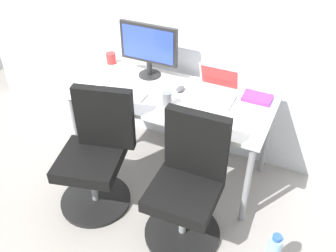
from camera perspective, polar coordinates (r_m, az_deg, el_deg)
ground_plane at (r=3.29m, az=0.37°, el=-6.22°), size 5.28×5.28×0.00m
back_wall at (r=2.95m, az=4.05°, el=18.04°), size 4.40×0.04×2.60m
desk at (r=2.87m, az=0.42°, el=3.54°), size 1.53×0.68×0.74m
office_chair_left at (r=2.80m, az=-10.82°, el=-4.51°), size 0.54×0.54×0.94m
office_chair_right at (r=2.54m, az=2.97°, el=-9.10°), size 0.54×0.54×0.94m
water_bottle_on_floor at (r=2.64m, az=15.60°, el=-17.89°), size 0.09×0.09×0.31m
desktop_monitor at (r=2.98m, az=-2.94°, el=11.85°), size 0.48×0.18×0.43m
open_laptop at (r=2.82m, az=7.13°, el=5.45°), size 0.31×0.29×0.22m
keyboard_by_monitor at (r=2.86m, az=-6.62°, el=4.95°), size 0.34×0.12×0.02m
keyboard_by_laptop at (r=2.55m, az=5.40°, el=0.64°), size 0.34×0.12×0.02m
mouse_by_monitor at (r=2.88m, az=1.86°, el=5.62°), size 0.06×0.10×0.03m
mouse_by_laptop at (r=2.80m, az=-9.28°, el=4.09°), size 0.06×0.10×0.03m
coffee_mug at (r=3.30m, az=-8.61°, el=10.10°), size 0.08×0.08×0.09m
pen_cup at (r=2.69m, az=-0.17°, el=4.14°), size 0.07×0.07×0.10m
notebook at (r=2.86m, az=13.34°, el=4.17°), size 0.21×0.15×0.03m
paper_pile at (r=3.03m, az=-11.42°, el=6.34°), size 0.21×0.30×0.01m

